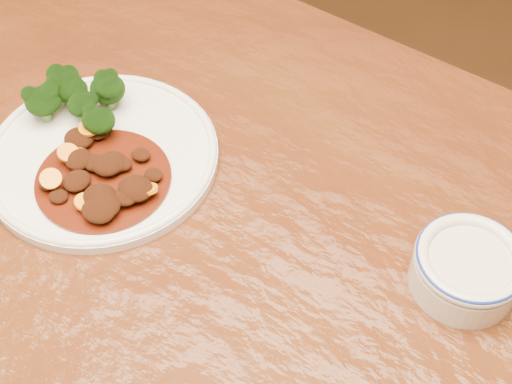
% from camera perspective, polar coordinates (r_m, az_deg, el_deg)
% --- Properties ---
extents(dining_table, '(1.60, 1.09, 0.75)m').
position_cam_1_polar(dining_table, '(0.82, -4.02, -9.04)').
color(dining_table, '#4E270D').
rests_on(dining_table, ground).
extents(dinner_plate, '(0.27, 0.27, 0.02)m').
position_cam_1_polar(dinner_plate, '(0.86, -12.21, 2.93)').
color(dinner_plate, silver).
rests_on(dinner_plate, dining_table).
extents(broccoli_florets, '(0.12, 0.10, 0.05)m').
position_cam_1_polar(broccoli_florets, '(0.89, -14.06, 7.30)').
color(broccoli_florets, '#5F8846').
rests_on(broccoli_florets, dinner_plate).
extents(mince_stew, '(0.15, 0.15, 0.03)m').
position_cam_1_polar(mince_stew, '(0.82, -12.21, 1.13)').
color(mince_stew, '#451107').
rests_on(mince_stew, dinner_plate).
extents(dip_bowl, '(0.11, 0.11, 0.05)m').
position_cam_1_polar(dip_bowl, '(0.75, 16.55, -5.80)').
color(dip_bowl, beige).
rests_on(dip_bowl, dining_table).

